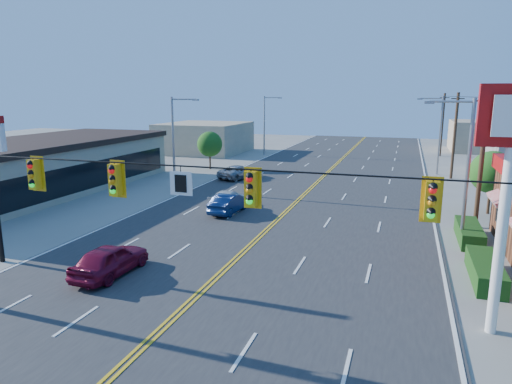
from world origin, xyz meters
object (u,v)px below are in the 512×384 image
(car_magenta, at_px, (110,261))
(car_silver, at_px, (240,172))
(car_white, at_px, (227,200))
(kfc_pylon, at_px, (510,161))
(signal_span, at_px, (145,198))
(car_blue, at_px, (229,204))

(car_magenta, bearing_deg, car_silver, -81.59)
(car_white, bearing_deg, kfc_pylon, 133.53)
(signal_span, height_order, car_silver, signal_span)
(car_blue, height_order, car_white, car_blue)
(car_blue, distance_m, car_white, 1.33)
(car_white, bearing_deg, car_magenta, 83.44)
(car_magenta, relative_size, car_blue, 1.03)
(car_magenta, distance_m, car_white, 13.45)
(signal_span, xyz_separation_m, kfc_pylon, (11.12, 4.00, 1.16))
(kfc_pylon, distance_m, car_magenta, 16.61)
(car_magenta, height_order, car_white, car_magenta)
(car_blue, bearing_deg, car_magenta, 89.00)
(kfc_pylon, xyz_separation_m, car_magenta, (-15.74, 0.15, -5.32))
(car_white, xyz_separation_m, car_silver, (-3.33, 11.57, 0.01))
(kfc_pylon, bearing_deg, car_blue, 139.94)
(signal_span, bearing_deg, car_silver, 104.55)
(kfc_pylon, distance_m, car_blue, 20.01)
(kfc_pylon, bearing_deg, car_magenta, 179.47)
(kfc_pylon, height_order, car_blue, kfc_pylon)
(car_magenta, bearing_deg, car_blue, -92.89)
(signal_span, bearing_deg, car_magenta, 138.08)
(car_blue, bearing_deg, car_silver, -69.30)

